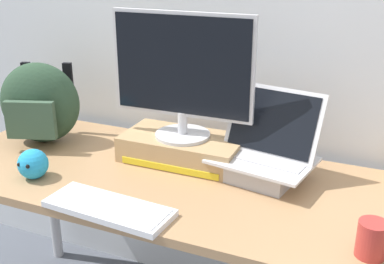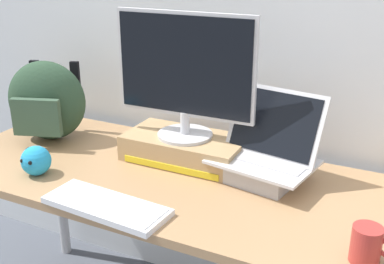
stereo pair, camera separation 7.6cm
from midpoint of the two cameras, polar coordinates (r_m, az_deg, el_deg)
name	(u,v)px [view 1 (the left image)]	position (r m, az deg, el deg)	size (l,w,h in m)	color
back_wall	(239,3)	(1.92, 4.38, 14.94)	(7.00, 0.10, 2.60)	silver
desk	(192,199)	(1.71, -1.28, -7.94)	(1.89, 0.70, 0.75)	#A87F56
toner_box_yellow	(183,148)	(1.81, -2.31, -1.92)	(0.45, 0.24, 0.10)	tan
desktop_monitor	(182,74)	(1.72, -2.46, 6.85)	(0.53, 0.21, 0.46)	silver
open_laptop	(264,161)	(1.68, 7.23, -3.40)	(0.37, 0.30, 0.30)	#ADADB2
external_keyboard	(109,208)	(1.51, -11.26, -8.82)	(0.41, 0.17, 0.02)	white
messenger_backpack	(40,103)	(2.04, -18.60, 3.22)	(0.37, 0.30, 0.33)	#28422D
coffee_mug	(373,239)	(1.34, 19.12, -11.97)	(0.12, 0.08, 0.10)	#B2332D
plush_toy	(33,164)	(1.77, -19.50, -3.60)	(0.11, 0.11, 0.11)	#2393CC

